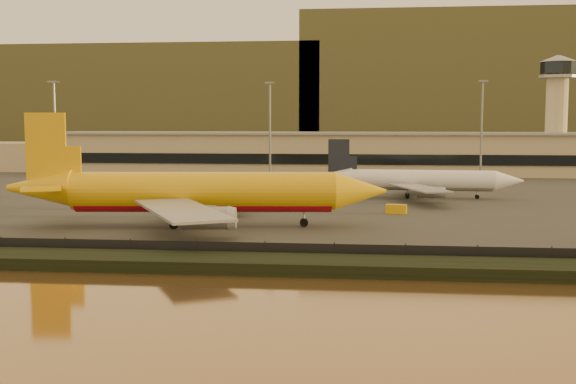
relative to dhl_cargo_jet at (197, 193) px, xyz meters
name	(u,v)px	position (x,y,z in m)	size (l,w,h in m)	color
ground	(264,244)	(12.21, -13.06, -5.39)	(900.00, 900.00, 0.00)	black
embankment	(242,264)	(12.21, -30.06, -4.69)	(320.00, 7.00, 1.40)	black
tarmac	(315,182)	(12.21, 81.94, -5.29)	(320.00, 220.00, 0.20)	#2D2D2D
perimeter_fence	(248,252)	(12.21, -26.06, -4.09)	(300.00, 0.05, 2.20)	black
terminal_building	(275,153)	(-2.31, 112.49, 0.86)	(202.00, 25.00, 12.60)	#C4B488
control_tower	(557,103)	(82.21, 117.94, 16.27)	(11.20, 11.20, 35.50)	#C4B488
apron_light_masts	(374,123)	(27.21, 61.94, 10.31)	(152.20, 12.20, 25.40)	slate
distant_hills	(310,95)	(-8.53, 326.94, 26.00)	(470.00, 160.00, 70.00)	brown
dhl_cargo_jet	(197,193)	(0.00, 0.00, 0.00)	(58.22, 56.72, 17.38)	#E3AA0B
white_narrowbody_jet	(419,181)	(36.55, 44.97, -1.54)	(42.54, 41.51, 12.23)	white
gse_vehicle_yellow	(396,209)	(30.97, 18.82, -4.39)	(3.55, 1.60, 1.60)	#E3AA0B
gse_vehicle_white	(154,204)	(-12.88, 20.16, -4.16)	(4.56, 2.05, 2.05)	white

